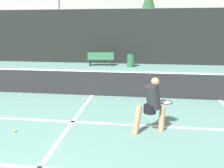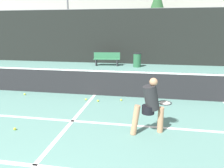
{
  "view_description": "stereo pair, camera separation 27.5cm",
  "coord_description": "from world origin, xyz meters",
  "px_view_note": "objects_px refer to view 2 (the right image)",
  "views": [
    {
      "loc": [
        1.72,
        -0.84,
        2.42
      ],
      "look_at": [
        1.0,
        4.84,
        0.95
      ],
      "focal_mm": 35.0,
      "sensor_mm": 36.0,
      "label": 1
    },
    {
      "loc": [
        1.99,
        -0.8,
        2.42
      ],
      "look_at": [
        1.0,
        4.84,
        0.95
      ],
      "focal_mm": 35.0,
      "sensor_mm": 36.0,
      "label": 2
    }
  ],
  "objects_px": {
    "parked_car": "(111,48)",
    "courtside_bench": "(107,58)",
    "trash_bin": "(137,60)",
    "player_practicing": "(150,104)"
  },
  "relations": [
    {
      "from": "parked_car",
      "to": "courtside_bench",
      "type": "bearing_deg",
      "value": -82.58
    },
    {
      "from": "trash_bin",
      "to": "parked_car",
      "type": "relative_size",
      "value": 0.21
    },
    {
      "from": "trash_bin",
      "to": "parked_car",
      "type": "bearing_deg",
      "value": 115.68
    },
    {
      "from": "trash_bin",
      "to": "parked_car",
      "type": "xyz_separation_m",
      "value": [
        -2.71,
        5.64,
        0.2
      ]
    },
    {
      "from": "player_practicing",
      "to": "courtside_bench",
      "type": "xyz_separation_m",
      "value": [
        -2.88,
        9.26,
        -0.25
      ]
    },
    {
      "from": "trash_bin",
      "to": "parked_car",
      "type": "height_order",
      "value": "parked_car"
    },
    {
      "from": "trash_bin",
      "to": "courtside_bench",
      "type": "bearing_deg",
      "value": 174.21
    },
    {
      "from": "courtside_bench",
      "to": "parked_car",
      "type": "xyz_separation_m",
      "value": [
        -0.71,
        5.44,
        0.18
      ]
    },
    {
      "from": "player_practicing",
      "to": "courtside_bench",
      "type": "bearing_deg",
      "value": 86.71
    },
    {
      "from": "player_practicing",
      "to": "courtside_bench",
      "type": "height_order",
      "value": "player_practicing"
    }
  ]
}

